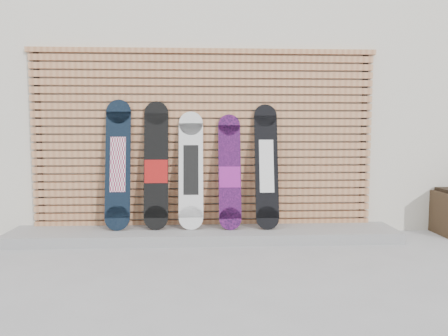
{
  "coord_description": "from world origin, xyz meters",
  "views": [
    {
      "loc": [
        -0.17,
        -4.46,
        1.33
      ],
      "look_at": [
        0.09,
        0.75,
        0.85
      ],
      "focal_mm": 35.0,
      "sensor_mm": 36.0,
      "label": 1
    }
  ],
  "objects_px": {
    "snowboard_2": "(191,170)",
    "snowboard_3": "(230,172)",
    "snowboard_4": "(266,166)",
    "snowboard_0": "(118,164)",
    "snowboard_1": "(156,166)"
  },
  "relations": [
    {
      "from": "snowboard_1",
      "to": "snowboard_3",
      "type": "height_order",
      "value": "snowboard_1"
    },
    {
      "from": "snowboard_2",
      "to": "snowboard_0",
      "type": "bearing_deg",
      "value": -179.93
    },
    {
      "from": "snowboard_1",
      "to": "snowboard_4",
      "type": "distance_m",
      "value": 1.33
    },
    {
      "from": "snowboard_0",
      "to": "snowboard_3",
      "type": "bearing_deg",
      "value": -0.75
    },
    {
      "from": "snowboard_0",
      "to": "snowboard_1",
      "type": "height_order",
      "value": "snowboard_0"
    },
    {
      "from": "snowboard_0",
      "to": "snowboard_2",
      "type": "relative_size",
      "value": 1.1
    },
    {
      "from": "snowboard_2",
      "to": "snowboard_4",
      "type": "bearing_deg",
      "value": -1.13
    },
    {
      "from": "snowboard_1",
      "to": "snowboard_3",
      "type": "bearing_deg",
      "value": -1.41
    },
    {
      "from": "snowboard_0",
      "to": "snowboard_3",
      "type": "relative_size",
      "value": 1.13
    },
    {
      "from": "snowboard_2",
      "to": "snowboard_3",
      "type": "bearing_deg",
      "value": -2.26
    },
    {
      "from": "snowboard_0",
      "to": "snowboard_4",
      "type": "height_order",
      "value": "snowboard_0"
    },
    {
      "from": "snowboard_0",
      "to": "snowboard_2",
      "type": "bearing_deg",
      "value": 0.07
    },
    {
      "from": "snowboard_2",
      "to": "snowboard_3",
      "type": "relative_size",
      "value": 1.02
    },
    {
      "from": "snowboard_1",
      "to": "snowboard_2",
      "type": "relative_size",
      "value": 1.09
    },
    {
      "from": "snowboard_0",
      "to": "snowboard_4",
      "type": "relative_size",
      "value": 1.04
    }
  ]
}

